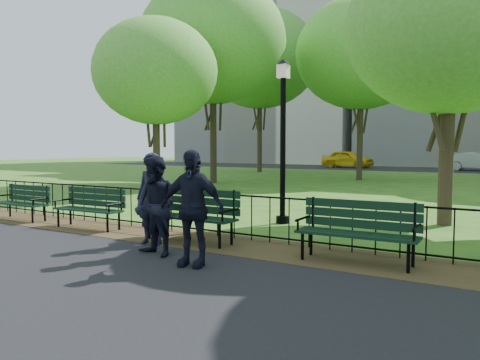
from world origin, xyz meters
The scene contains 20 objects.
ground centered at (0.00, 0.00, 0.00)m, with size 120.00×120.00×0.00m, color #295E18.
dirt_strip centered at (0.00, 1.50, 0.01)m, with size 60.00×1.60×0.01m, color #372A16.
far_street centered at (0.00, 35.00, 0.01)m, with size 70.00×9.00×0.01m, color black.
iron_fence centered at (0.00, 2.00, 0.50)m, with size 24.06×0.06×1.00m.
apartment_west centered at (-22.00, 48.00, 13.00)m, with size 22.00×15.00×26.00m, color beige.
park_bench_main centered at (-0.60, 1.28, 0.68)m, with size 1.95×0.63×1.10m.
park_bench_left_a centered at (-3.19, 1.36, 0.57)m, with size 1.77×0.62×0.99m.
park_bench_left_b centered at (-5.60, 1.32, 0.54)m, with size 1.68×0.54×0.95m.
park_bench_right_a centered at (2.89, 1.39, 0.61)m, with size 1.90×0.63×1.07m.
lamppost centered at (0.16, 4.23, 2.12)m, with size 0.35×0.35×3.89m.
tree_near_w centered at (-7.82, 8.77, 4.88)m, with size 5.04×5.04×7.03m.
tree_near_e centered at (3.52, 5.98, 4.58)m, with size 4.74×4.74×6.61m.
tree_mid_w centered at (-8.59, 13.97, 7.16)m, with size 7.40×7.40×10.32m.
tree_far_c centered at (-2.80, 19.88, 6.97)m, with size 7.20×7.20×10.03m.
tree_far_w centered at (-11.77, 24.54, 8.31)m, with size 8.58×8.58×11.96m.
person_left centered at (-0.82, 0.74, 0.87)m, with size 0.63×0.41×1.72m, color black.
person_mid centered at (-0.12, 0.05, 0.85)m, with size 0.81×0.42×1.67m, color black.
person_right centered at (0.78, -0.15, 0.90)m, with size 1.04×0.43×1.78m, color black.
taxi centered at (-8.49, 34.83, 0.79)m, with size 1.84×4.57×1.56m, color yellow.
sedan_silver centered at (1.88, 34.49, 0.72)m, with size 1.51×4.32×1.42m, color #95989C.
Camera 1 is at (5.10, -5.79, 1.82)m, focal length 35.00 mm.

